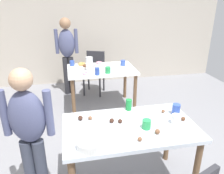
{
  "coord_description": "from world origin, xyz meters",
  "views": [
    {
      "loc": [
        -0.44,
        -1.92,
        1.89
      ],
      "look_at": [
        0.05,
        0.48,
        0.9
      ],
      "focal_mm": 35.23,
      "sensor_mm": 36.0,
      "label": 1
    }
  ],
  "objects_px": {
    "dining_table_far": "(102,74)",
    "pitcher_far": "(89,64)",
    "dining_table_near": "(130,134)",
    "mixing_bowl": "(90,144)",
    "person_adult_far": "(67,50)",
    "person_girl_near": "(29,130)",
    "chair_far_table": "(95,70)",
    "soda_can": "(129,105)"
  },
  "relations": [
    {
      "from": "dining_table_near",
      "to": "person_adult_far",
      "type": "height_order",
      "value": "person_adult_far"
    },
    {
      "from": "dining_table_far",
      "to": "mixing_bowl",
      "type": "relative_size",
      "value": 5.43
    },
    {
      "from": "chair_far_table",
      "to": "person_girl_near",
      "type": "bearing_deg",
      "value": -109.05
    },
    {
      "from": "dining_table_near",
      "to": "mixing_bowl",
      "type": "height_order",
      "value": "mixing_bowl"
    },
    {
      "from": "dining_table_near",
      "to": "mixing_bowl",
      "type": "xyz_separation_m",
      "value": [
        -0.42,
        -0.26,
        0.14
      ]
    },
    {
      "from": "dining_table_near",
      "to": "chair_far_table",
      "type": "distance_m",
      "value": 2.64
    },
    {
      "from": "dining_table_far",
      "to": "person_adult_far",
      "type": "height_order",
      "value": "person_adult_far"
    },
    {
      "from": "dining_table_far",
      "to": "dining_table_near",
      "type": "bearing_deg",
      "value": -90.61
    },
    {
      "from": "dining_table_near",
      "to": "person_adult_far",
      "type": "bearing_deg",
      "value": 101.65
    },
    {
      "from": "person_adult_far",
      "to": "chair_far_table",
      "type": "bearing_deg",
      "value": -1.95
    },
    {
      "from": "soda_can",
      "to": "person_girl_near",
      "type": "bearing_deg",
      "value": -162.67
    },
    {
      "from": "mixing_bowl",
      "to": "chair_far_table",
      "type": "bearing_deg",
      "value": 82.03
    },
    {
      "from": "dining_table_far",
      "to": "mixing_bowl",
      "type": "bearing_deg",
      "value": -101.49
    },
    {
      "from": "person_adult_far",
      "to": "dining_table_near",
      "type": "bearing_deg",
      "value": -78.35
    },
    {
      "from": "mixing_bowl",
      "to": "pitcher_far",
      "type": "xyz_separation_m",
      "value": [
        0.22,
        2.08,
        0.08
      ]
    },
    {
      "from": "person_girl_near",
      "to": "soda_can",
      "type": "xyz_separation_m",
      "value": [
        0.99,
        0.31,
        -0.01
      ]
    },
    {
      "from": "dining_table_far",
      "to": "person_girl_near",
      "type": "distance_m",
      "value": 2.11
    },
    {
      "from": "dining_table_near",
      "to": "dining_table_far",
      "type": "bearing_deg",
      "value": 89.39
    },
    {
      "from": "soda_can",
      "to": "mixing_bowl",
      "type": "bearing_deg",
      "value": -130.33
    },
    {
      "from": "dining_table_far",
      "to": "pitcher_far",
      "type": "height_order",
      "value": "pitcher_far"
    },
    {
      "from": "pitcher_far",
      "to": "person_girl_near",
      "type": "bearing_deg",
      "value": -111.78
    },
    {
      "from": "person_girl_near",
      "to": "dining_table_near",
      "type": "bearing_deg",
      "value": -0.43
    },
    {
      "from": "dining_table_near",
      "to": "chair_far_table",
      "type": "xyz_separation_m",
      "value": [
        -0.01,
        2.63,
        -0.15
      ]
    },
    {
      "from": "person_girl_near",
      "to": "soda_can",
      "type": "relative_size",
      "value": 11.34
    },
    {
      "from": "pitcher_far",
      "to": "person_adult_far",
      "type": "bearing_deg",
      "value": 112.87
    },
    {
      "from": "dining_table_far",
      "to": "chair_far_table",
      "type": "bearing_deg",
      "value": 92.42
    },
    {
      "from": "dining_table_far",
      "to": "person_girl_near",
      "type": "bearing_deg",
      "value": -116.53
    },
    {
      "from": "person_adult_far",
      "to": "soda_can",
      "type": "relative_size",
      "value": 12.76
    },
    {
      "from": "soda_can",
      "to": "pitcher_far",
      "type": "relative_size",
      "value": 0.53
    },
    {
      "from": "soda_can",
      "to": "dining_table_far",
      "type": "bearing_deg",
      "value": 91.98
    },
    {
      "from": "pitcher_far",
      "to": "chair_far_table",
      "type": "bearing_deg",
      "value": 77.32
    },
    {
      "from": "dining_table_near",
      "to": "mixing_bowl",
      "type": "bearing_deg",
      "value": -147.86
    },
    {
      "from": "dining_table_far",
      "to": "chair_far_table",
      "type": "distance_m",
      "value": 0.76
    },
    {
      "from": "dining_table_far",
      "to": "person_adult_far",
      "type": "relative_size",
      "value": 0.75
    },
    {
      "from": "person_girl_near",
      "to": "mixing_bowl",
      "type": "distance_m",
      "value": 0.57
    },
    {
      "from": "dining_table_far",
      "to": "pitcher_far",
      "type": "distance_m",
      "value": 0.31
    },
    {
      "from": "chair_far_table",
      "to": "pitcher_far",
      "type": "bearing_deg",
      "value": -102.68
    },
    {
      "from": "pitcher_far",
      "to": "mixing_bowl",
      "type": "bearing_deg",
      "value": -96.09
    },
    {
      "from": "person_girl_near",
      "to": "mixing_bowl",
      "type": "bearing_deg",
      "value": -28.17
    },
    {
      "from": "dining_table_far",
      "to": "chair_far_table",
      "type": "height_order",
      "value": "chair_far_table"
    },
    {
      "from": "person_girl_near",
      "to": "pitcher_far",
      "type": "height_order",
      "value": "person_girl_near"
    },
    {
      "from": "person_girl_near",
      "to": "soda_can",
      "type": "distance_m",
      "value": 1.04
    }
  ]
}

